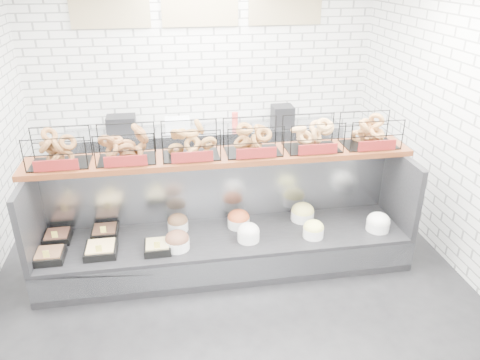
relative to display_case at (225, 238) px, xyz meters
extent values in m
plane|color=black|center=(0.01, -0.34, -0.33)|extent=(5.50, 5.50, 0.00)
cube|color=white|center=(0.01, 2.41, 1.17)|extent=(5.00, 0.02, 3.00)
cube|color=white|center=(2.51, -0.34, 1.17)|extent=(0.02, 5.50, 3.00)
cube|color=tan|center=(-1.19, 2.38, 2.17)|extent=(1.05, 0.03, 0.42)
cube|color=tan|center=(0.01, 2.38, 2.17)|extent=(1.05, 0.03, 0.42)
cube|color=tan|center=(1.21, 2.38, 2.17)|extent=(1.05, 0.03, 0.42)
cube|color=black|center=(0.01, -0.04, -0.13)|extent=(4.00, 0.90, 0.40)
cube|color=#93969B|center=(0.01, -0.48, -0.11)|extent=(4.00, 0.03, 0.28)
cube|color=#93969B|center=(0.01, 0.37, 0.47)|extent=(4.00, 0.08, 0.80)
cube|color=black|center=(-1.96, -0.04, 0.47)|extent=(0.06, 0.90, 0.80)
cube|color=black|center=(1.98, -0.04, 0.47)|extent=(0.06, 0.90, 0.80)
cube|color=black|center=(-1.80, -0.23, 0.11)|extent=(0.29, 0.29, 0.08)
cube|color=brown|center=(-1.80, -0.23, 0.15)|extent=(0.25, 0.25, 0.04)
cube|color=#FFEA58|center=(-1.80, -0.33, 0.20)|extent=(0.06, 0.01, 0.08)
cube|color=black|center=(-1.79, 0.13, 0.11)|extent=(0.27, 0.27, 0.08)
cube|color=brown|center=(-1.79, 0.13, 0.15)|extent=(0.23, 0.23, 0.04)
cube|color=#FFEA58|center=(-1.79, 0.03, 0.20)|extent=(0.06, 0.01, 0.08)
cube|color=black|center=(-1.31, -0.20, 0.11)|extent=(0.32, 0.32, 0.08)
cube|color=#FACF80|center=(-1.31, -0.20, 0.15)|extent=(0.27, 0.27, 0.04)
cube|color=#FFEA58|center=(-1.31, -0.31, 0.20)|extent=(0.06, 0.01, 0.08)
cube|color=black|center=(-1.30, 0.15, 0.11)|extent=(0.28, 0.28, 0.08)
cube|color=brown|center=(-1.30, 0.15, 0.15)|extent=(0.24, 0.24, 0.04)
cube|color=#FFEA58|center=(-1.30, 0.05, 0.20)|extent=(0.06, 0.01, 0.08)
cube|color=black|center=(-0.74, -0.25, 0.11)|extent=(0.27, 0.27, 0.08)
cube|color=tan|center=(-0.74, -0.25, 0.15)|extent=(0.23, 0.23, 0.04)
cube|color=#FFEA58|center=(-0.74, -0.34, 0.20)|extent=(0.06, 0.01, 0.08)
cylinder|color=white|center=(-0.53, -0.23, 0.13)|extent=(0.26, 0.26, 0.11)
ellipsoid|color=brown|center=(-0.53, -0.23, 0.19)|extent=(0.25, 0.25, 0.18)
cylinder|color=white|center=(-0.51, 0.14, 0.13)|extent=(0.23, 0.23, 0.11)
ellipsoid|color=brown|center=(-0.51, 0.14, 0.19)|extent=(0.22, 0.22, 0.16)
cylinder|color=white|center=(0.23, -0.20, 0.13)|extent=(0.24, 0.24, 0.11)
ellipsoid|color=silver|center=(0.23, -0.20, 0.19)|extent=(0.24, 0.24, 0.16)
cylinder|color=white|center=(0.17, 0.10, 0.13)|extent=(0.25, 0.25, 0.11)
ellipsoid|color=#D2592C|center=(0.17, 0.10, 0.19)|extent=(0.25, 0.25, 0.17)
cylinder|color=white|center=(0.93, -0.24, 0.13)|extent=(0.23, 0.23, 0.11)
ellipsoid|color=#EEEA7A|center=(0.93, -0.24, 0.19)|extent=(0.22, 0.22, 0.16)
cylinder|color=white|center=(0.92, 0.13, 0.13)|extent=(0.27, 0.27, 0.11)
ellipsoid|color=#E5DA75|center=(0.92, 0.13, 0.19)|extent=(0.26, 0.26, 0.18)
cylinder|color=white|center=(1.68, -0.22, 0.13)|extent=(0.26, 0.26, 0.11)
ellipsoid|color=white|center=(1.68, -0.22, 0.19)|extent=(0.25, 0.25, 0.18)
cube|color=#4D2210|center=(0.01, 0.18, 0.90)|extent=(4.10, 0.50, 0.06)
cube|color=black|center=(-1.64, 0.18, 1.10)|extent=(0.60, 0.38, 0.34)
cube|color=maroon|center=(-1.64, -0.02, 1.00)|extent=(0.42, 0.02, 0.11)
cube|color=black|center=(-0.98, 0.18, 1.10)|extent=(0.60, 0.38, 0.34)
cube|color=maroon|center=(-0.98, -0.02, 1.00)|extent=(0.42, 0.02, 0.11)
cube|color=black|center=(-0.32, 0.18, 1.10)|extent=(0.60, 0.38, 0.34)
cube|color=maroon|center=(-0.32, -0.02, 1.00)|extent=(0.42, 0.02, 0.11)
cube|color=black|center=(0.33, 0.18, 1.10)|extent=(0.60, 0.38, 0.34)
cube|color=maroon|center=(0.33, -0.02, 1.00)|extent=(0.42, 0.02, 0.11)
cube|color=black|center=(0.99, 0.18, 1.10)|extent=(0.60, 0.38, 0.34)
cube|color=maroon|center=(0.99, -0.02, 1.00)|extent=(0.42, 0.02, 0.11)
cube|color=black|center=(1.65, 0.18, 1.10)|extent=(0.60, 0.38, 0.34)
cube|color=maroon|center=(1.65, -0.02, 1.00)|extent=(0.42, 0.02, 0.11)
cube|color=#93969B|center=(0.01, 2.09, 0.12)|extent=(4.00, 0.60, 0.90)
cube|color=black|center=(-1.19, 2.11, 0.69)|extent=(0.40, 0.30, 0.24)
cube|color=silver|center=(-0.40, 2.06, 0.66)|extent=(0.35, 0.28, 0.18)
cylinder|color=#DB3F36|center=(0.44, 2.09, 0.68)|extent=(0.09, 0.09, 0.22)
cube|color=black|center=(1.14, 2.04, 0.72)|extent=(0.30, 0.30, 0.30)
camera|label=1|loc=(-0.56, -4.40, 2.79)|focal=35.00mm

